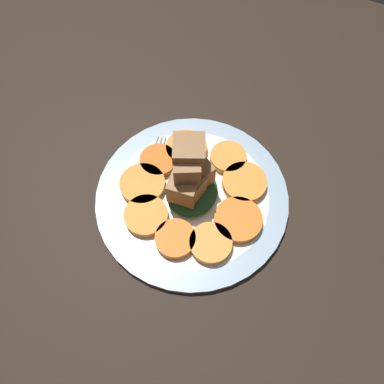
# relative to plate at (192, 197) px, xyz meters

# --- Properties ---
(table_slab) EXTENTS (1.20, 1.20, 0.02)m
(table_slab) POSITION_rel_plate_xyz_m (0.00, 0.00, -0.02)
(table_slab) COLOR black
(table_slab) RESTS_ON ground
(plate) EXTENTS (0.30, 0.30, 0.01)m
(plate) POSITION_rel_plate_xyz_m (0.00, 0.00, 0.00)
(plate) COLOR #99B7D1
(plate) RESTS_ON table_slab
(carrot_slice_0) EXTENTS (0.07, 0.07, 0.01)m
(carrot_slice_0) POSITION_rel_plate_xyz_m (0.06, -0.05, 0.01)
(carrot_slice_0) COLOR orange
(carrot_slice_0) RESTS_ON plate
(carrot_slice_1) EXTENTS (0.06, 0.06, 0.01)m
(carrot_slice_1) POSITION_rel_plate_xyz_m (0.08, 0.01, 0.01)
(carrot_slice_1) COLOR orange
(carrot_slice_1) RESTS_ON plate
(carrot_slice_2) EXTENTS (0.06, 0.06, 0.01)m
(carrot_slice_2) POSITION_rel_plate_xyz_m (0.06, 0.06, 0.01)
(carrot_slice_2) COLOR #F9963A
(carrot_slice_2) RESTS_ON plate
(carrot_slice_3) EXTENTS (0.07, 0.07, 0.01)m
(carrot_slice_3) POSITION_rel_plate_xyz_m (0.01, 0.08, 0.01)
(carrot_slice_3) COLOR orange
(carrot_slice_3) RESTS_ON plate
(carrot_slice_4) EXTENTS (0.07, 0.07, 0.01)m
(carrot_slice_4) POSITION_rel_plate_xyz_m (-0.05, 0.07, 0.01)
(carrot_slice_4) COLOR orange
(carrot_slice_4) RESTS_ON plate
(carrot_slice_5) EXTENTS (0.06, 0.06, 0.01)m
(carrot_slice_5) POSITION_rel_plate_xyz_m (-0.08, 0.03, 0.01)
(carrot_slice_5) COLOR orange
(carrot_slice_5) RESTS_ON plate
(carrot_slice_6) EXTENTS (0.07, 0.07, 0.01)m
(carrot_slice_6) POSITION_rel_plate_xyz_m (-0.07, -0.04, 0.01)
(carrot_slice_6) COLOR orange
(carrot_slice_6) RESTS_ON plate
(carrot_slice_7) EXTENTS (0.06, 0.06, 0.01)m
(carrot_slice_7) POSITION_rel_plate_xyz_m (-0.03, -0.07, 0.01)
(carrot_slice_7) COLOR orange
(carrot_slice_7) RESTS_ON plate
(carrot_slice_8) EXTENTS (0.07, 0.07, 0.01)m
(carrot_slice_8) POSITION_rel_plate_xyz_m (0.02, -0.08, 0.01)
(carrot_slice_8) COLOR orange
(carrot_slice_8) RESTS_ON plate
(center_pile) EXTENTS (0.09, 0.08, 0.11)m
(center_pile) POSITION_rel_plate_xyz_m (-0.00, -0.00, 0.05)
(center_pile) COLOR #235128
(center_pile) RESTS_ON plate
(fork) EXTENTS (0.18, 0.06, 0.00)m
(fork) POSITION_rel_plate_xyz_m (0.00, -0.07, 0.01)
(fork) COLOR silver
(fork) RESTS_ON plate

